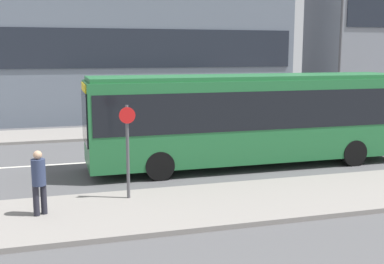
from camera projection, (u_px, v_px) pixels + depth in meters
name	position (u px, v px, depth m)	size (l,w,h in m)	color
ground_plane	(150.00, 159.00, 18.77)	(120.00, 120.00, 0.00)	#4F4F51
sidewalk_near	(196.00, 206.00, 12.84)	(44.00, 3.50, 0.13)	gray
sidewalk_far	(126.00, 132.00, 24.68)	(44.00, 3.50, 0.13)	gray
lane_centerline	(150.00, 159.00, 18.77)	(41.80, 0.16, 0.01)	silver
city_bus	(250.00, 114.00, 17.44)	(11.75, 2.61, 3.30)	#236B38
parked_car_0	(362.00, 119.00, 25.19)	(4.49, 1.74, 1.41)	maroon
pedestrian_near_stop	(39.00, 179.00, 11.79)	(0.34, 0.34, 1.63)	#23232D
bus_stop_sign	(128.00, 144.00, 13.06)	(0.44, 0.12, 2.58)	#4C4C51
street_lamp	(340.00, 44.00, 26.38)	(0.36, 0.36, 7.25)	#4C4C51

